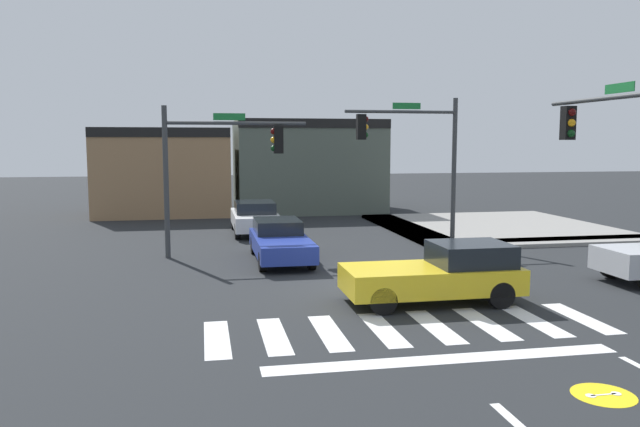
# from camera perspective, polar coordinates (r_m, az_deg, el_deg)

# --- Properties ---
(ground_plane) EXTENTS (120.00, 120.00, 0.00)m
(ground_plane) POSITION_cam_1_polar(r_m,az_deg,el_deg) (17.99, 3.50, -6.30)
(ground_plane) COLOR #232628
(crosswalk_near) EXTENTS (8.72, 2.53, 0.01)m
(crosswalk_near) POSITION_cam_1_polar(r_m,az_deg,el_deg) (13.82, 8.16, -10.31)
(crosswalk_near) COLOR silver
(crosswalk_near) RESTS_ON ground_plane
(bike_detector_marking) EXTENTS (1.00, 1.00, 0.01)m
(bike_detector_marking) POSITION_cam_1_polar(r_m,az_deg,el_deg) (11.24, 24.50, -14.86)
(bike_detector_marking) COLOR yellow
(bike_detector_marking) RESTS_ON ground_plane
(curb_corner_northeast) EXTENTS (10.00, 10.60, 0.15)m
(curb_corner_northeast) POSITION_cam_1_polar(r_m,az_deg,el_deg) (29.63, 15.02, -1.29)
(curb_corner_northeast) COLOR gray
(curb_corner_northeast) RESTS_ON ground_plane
(storefront_row) EXTENTS (15.87, 6.77, 5.26)m
(storefront_row) POSITION_cam_1_polar(r_m,az_deg,el_deg) (36.20, -6.04, 4.21)
(storefront_row) COLOR #93704C
(storefront_row) RESTS_ON ground_plane
(traffic_signal_northwest) EXTENTS (4.94, 0.32, 5.23)m
(traffic_signal_northwest) POSITION_cam_1_polar(r_m,az_deg,el_deg) (21.95, -9.21, 5.27)
(traffic_signal_northwest) COLOR #383A3D
(traffic_signal_northwest) RESTS_ON ground_plane
(traffic_signal_southeast) EXTENTS (0.32, 5.45, 5.63)m
(traffic_signal_southeast) POSITION_cam_1_polar(r_m,az_deg,el_deg) (17.04, 26.20, 5.46)
(traffic_signal_southeast) COLOR #383A3D
(traffic_signal_southeast) RESTS_ON ground_plane
(traffic_signal_northeast) EXTENTS (4.45, 0.32, 5.68)m
(traffic_signal_northeast) POSITION_cam_1_polar(r_m,az_deg,el_deg) (24.19, 8.60, 6.12)
(traffic_signal_northeast) COLOR #383A3D
(traffic_signal_northeast) RESTS_ON ground_plane
(car_white) EXTENTS (1.91, 4.45, 1.41)m
(car_white) POSITION_cam_1_polar(r_m,az_deg,el_deg) (27.49, -5.98, -0.33)
(car_white) COLOR white
(car_white) RESTS_ON ground_plane
(car_blue) EXTENTS (1.77, 4.61, 1.30)m
(car_blue) POSITION_cam_1_polar(r_m,az_deg,el_deg) (21.24, -3.67, -2.50)
(car_blue) COLOR #23389E
(car_blue) RESTS_ON ground_plane
(car_yellow) EXTENTS (4.34, 1.87, 1.48)m
(car_yellow) POSITION_cam_1_polar(r_m,az_deg,el_deg) (15.90, 10.93, -5.41)
(car_yellow) COLOR gold
(car_yellow) RESTS_ON ground_plane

